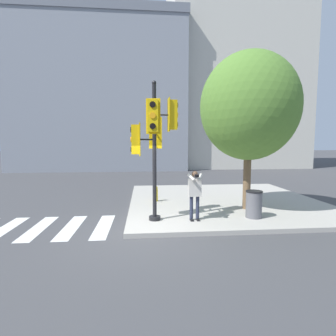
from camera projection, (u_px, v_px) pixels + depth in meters
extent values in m
plane|color=#424244|center=(142.00, 232.00, 7.60)|extent=(160.00, 160.00, 0.00)
cube|color=#ADA89E|center=(223.00, 201.00, 11.38)|extent=(8.00, 8.00, 0.14)
cube|color=silver|center=(104.00, 226.00, 8.14)|extent=(0.46, 2.41, 0.01)
cube|color=silver|center=(71.00, 227.00, 8.06)|extent=(0.46, 2.41, 0.01)
cube|color=silver|center=(39.00, 228.00, 7.97)|extent=(0.46, 2.41, 0.01)
cube|color=silver|center=(5.00, 229.00, 7.88)|extent=(0.46, 2.41, 0.01)
cylinder|color=black|center=(155.00, 218.00, 8.34)|extent=(0.37, 0.37, 0.12)
cylinder|color=black|center=(154.00, 152.00, 8.14)|extent=(0.13, 0.13, 4.10)
sphere|color=black|center=(154.00, 83.00, 7.94)|extent=(0.14, 0.14, 0.14)
cylinder|color=black|center=(155.00, 133.00, 8.34)|extent=(0.10, 0.40, 0.05)
cube|color=#E5B70C|center=(156.00, 133.00, 8.66)|extent=(0.33, 0.27, 0.90)
cube|color=#E5B70C|center=(155.00, 133.00, 8.53)|extent=(0.42, 0.07, 1.02)
cylinder|color=black|center=(156.00, 124.00, 8.76)|extent=(0.17, 0.05, 0.17)
cylinder|color=orange|center=(156.00, 133.00, 8.79)|extent=(0.17, 0.05, 0.17)
cylinder|color=black|center=(156.00, 142.00, 8.82)|extent=(0.17, 0.05, 0.17)
cylinder|color=black|center=(154.00, 117.00, 7.78)|extent=(0.09, 0.40, 0.05)
cube|color=#E5B70C|center=(153.00, 116.00, 7.46)|extent=(0.32, 0.27, 0.90)
cube|color=#E5B70C|center=(153.00, 116.00, 7.59)|extent=(0.42, 0.07, 1.02)
cylinder|color=black|center=(153.00, 104.00, 7.30)|extent=(0.17, 0.05, 0.17)
cylinder|color=orange|center=(153.00, 115.00, 7.33)|extent=(0.17, 0.05, 0.17)
cylinder|color=black|center=(153.00, 126.00, 7.36)|extent=(0.17, 0.05, 0.17)
cylinder|color=black|center=(146.00, 140.00, 8.09)|extent=(0.40, 0.06, 0.05)
cube|color=#E5B70C|center=(136.00, 140.00, 8.07)|extent=(0.25, 0.31, 0.90)
cube|color=#E5B70C|center=(140.00, 140.00, 8.08)|extent=(0.04, 0.42, 1.02)
cylinder|color=black|center=(131.00, 130.00, 8.03)|extent=(0.04, 0.17, 0.17)
cylinder|color=orange|center=(131.00, 140.00, 8.06)|extent=(0.04, 0.17, 0.17)
cylinder|color=black|center=(131.00, 149.00, 8.09)|extent=(0.04, 0.17, 0.17)
cylinder|color=black|center=(163.00, 115.00, 8.07)|extent=(0.40, 0.07, 0.05)
cube|color=#E5B70C|center=(173.00, 115.00, 8.11)|extent=(0.25, 0.31, 0.90)
cube|color=#E5B70C|center=(169.00, 115.00, 8.09)|extent=(0.04, 0.42, 1.02)
cylinder|color=black|center=(177.00, 105.00, 8.10)|extent=(0.04, 0.17, 0.17)
cylinder|color=orange|center=(177.00, 115.00, 8.13)|extent=(0.04, 0.17, 0.17)
cylinder|color=black|center=(177.00, 125.00, 8.16)|extent=(0.04, 0.17, 0.17)
cube|color=black|center=(192.00, 220.00, 8.27)|extent=(0.09, 0.24, 0.05)
cube|color=black|center=(198.00, 220.00, 8.29)|extent=(0.09, 0.24, 0.05)
cylinder|color=#282D42|center=(191.00, 208.00, 8.30)|extent=(0.11, 0.11, 0.77)
cylinder|color=#282D42|center=(198.00, 208.00, 8.31)|extent=(0.11, 0.11, 0.77)
cube|color=beige|center=(195.00, 188.00, 8.24)|extent=(0.40, 0.22, 0.55)
sphere|color=brown|center=(195.00, 174.00, 8.20)|extent=(0.19, 0.19, 0.19)
cube|color=black|center=(197.00, 176.00, 7.90)|extent=(0.12, 0.10, 0.09)
cylinder|color=black|center=(197.00, 176.00, 7.83)|extent=(0.06, 0.08, 0.06)
cylinder|color=beige|center=(191.00, 177.00, 8.06)|extent=(0.23, 0.35, 0.22)
cylinder|color=beige|center=(200.00, 177.00, 8.08)|extent=(0.23, 0.35, 0.22)
cylinder|color=brown|center=(247.00, 175.00, 9.66)|extent=(0.27, 0.27, 2.52)
ellipsoid|color=#568433|center=(249.00, 106.00, 9.42)|extent=(3.51, 3.51, 3.86)
cylinder|color=yellow|center=(156.00, 195.00, 10.99)|extent=(0.16, 0.16, 0.53)
sphere|color=yellow|center=(156.00, 188.00, 10.96)|extent=(0.14, 0.14, 0.14)
cylinder|color=yellow|center=(156.00, 194.00, 10.87)|extent=(0.07, 0.06, 0.07)
cylinder|color=#5B5B60|center=(254.00, 205.00, 8.57)|extent=(0.51, 0.51, 0.85)
cylinder|color=black|center=(254.00, 191.00, 8.53)|extent=(0.54, 0.54, 0.04)
cube|color=gray|center=(105.00, 102.00, 27.87)|extent=(16.15, 10.82, 13.79)
cube|color=slate|center=(103.00, 31.00, 27.17)|extent=(16.35, 11.02, 0.80)
cube|color=beige|center=(231.00, 72.00, 29.49)|extent=(13.97, 9.86, 21.01)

